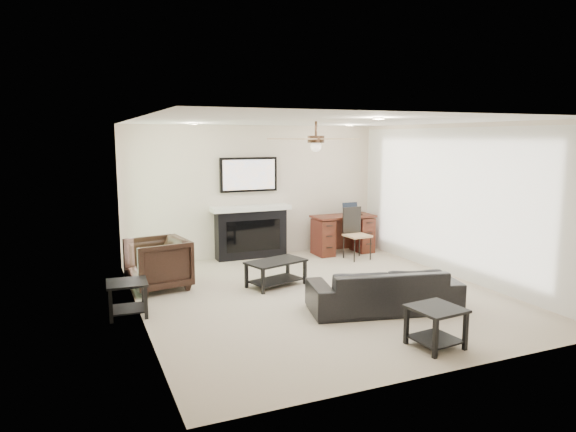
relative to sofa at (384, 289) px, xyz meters
name	(u,v)px	position (x,y,z in m)	size (l,w,h in m)	color
room_shell	(328,179)	(-0.32, 1.03, 1.40)	(5.50, 5.54, 2.52)	#BEB499
sofa	(384,289)	(0.00, 0.00, 0.00)	(1.97, 0.77, 0.57)	black
armchair	(158,264)	(-2.60, 2.15, 0.10)	(0.83, 0.85, 0.78)	black
coffee_table	(276,273)	(-0.90, 1.60, -0.09)	(0.90, 0.50, 0.40)	black
end_table_near	(436,327)	(-0.15, -1.25, -0.06)	(0.52, 0.52, 0.45)	black
end_table_left	(128,299)	(-3.15, 1.10, -0.06)	(0.50, 0.50, 0.45)	black
fireplace_unit	(251,208)	(-0.64, 3.53, 0.67)	(1.52, 0.34, 1.91)	black
desk	(343,234)	(1.16, 3.20, 0.09)	(1.22, 0.56, 0.76)	#381E0E
desk_chair	(357,234)	(1.16, 2.65, 0.20)	(0.42, 0.44, 0.97)	black
laptop	(353,209)	(1.36, 3.18, 0.59)	(0.33, 0.24, 0.23)	black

